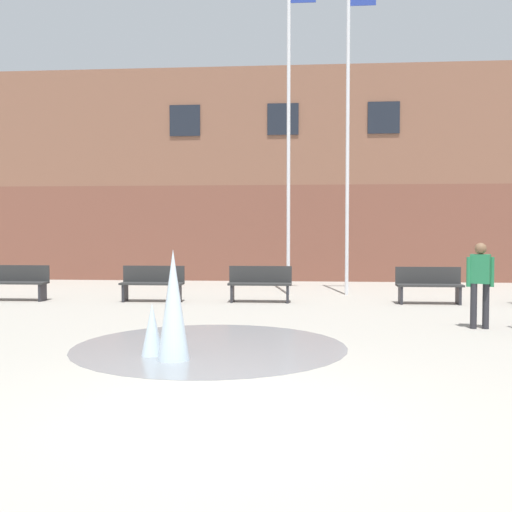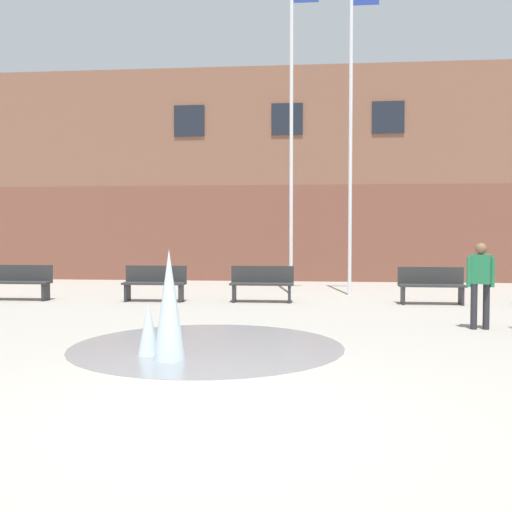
# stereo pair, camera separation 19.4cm
# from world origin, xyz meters

# --- Properties ---
(ground_plane) EXTENTS (100.00, 100.00, 0.00)m
(ground_plane) POSITION_xyz_m (0.00, 0.00, 0.00)
(ground_plane) COLOR #9E998E
(library_building) EXTENTS (36.00, 6.05, 7.61)m
(library_building) POSITION_xyz_m (0.00, 18.49, 3.81)
(library_building) COLOR brown
(library_building) RESTS_ON ground
(splash_fountain) EXTENTS (4.29, 4.29, 1.56)m
(splash_fountain) POSITION_xyz_m (-1.07, 2.93, 0.50)
(splash_fountain) COLOR gray
(splash_fountain) RESTS_ON ground
(park_bench_far_left) EXTENTS (1.60, 0.44, 0.91)m
(park_bench_far_left) POSITION_xyz_m (-6.65, 9.12, 0.48)
(park_bench_far_left) COLOR #28282D
(park_bench_far_left) RESTS_ON ground
(park_bench_under_left_flagpole) EXTENTS (1.60, 0.44, 0.91)m
(park_bench_under_left_flagpole) POSITION_xyz_m (-3.10, 9.18, 0.48)
(park_bench_under_left_flagpole) COLOR #28282D
(park_bench_under_left_flagpole) RESTS_ON ground
(park_bench_center) EXTENTS (1.60, 0.44, 0.91)m
(park_bench_center) POSITION_xyz_m (-0.35, 9.28, 0.48)
(park_bench_center) COLOR #28282D
(park_bench_center) RESTS_ON ground
(park_bench_under_right_flagpole) EXTENTS (1.60, 0.44, 0.91)m
(park_bench_under_right_flagpole) POSITION_xyz_m (3.84, 9.25, 0.48)
(park_bench_under_right_flagpole) COLOR #28282D
(park_bench_under_right_flagpole) RESTS_ON ground
(adult_near_bench) EXTENTS (0.50, 0.33, 1.59)m
(adult_near_bench) POSITION_xyz_m (4.00, 5.52, 0.93)
(adult_near_bench) COLOR #28282D
(adult_near_bench) RESTS_ON ground
(flagpole_left) EXTENTS (0.80, 0.10, 8.98)m
(flagpole_left) POSITION_xyz_m (0.34, 11.15, 4.74)
(flagpole_left) COLOR silver
(flagpole_left) RESTS_ON ground
(flagpole_right) EXTENTS (0.80, 0.10, 8.85)m
(flagpole_right) POSITION_xyz_m (1.98, 11.15, 4.68)
(flagpole_right) COLOR silver
(flagpole_right) RESTS_ON ground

